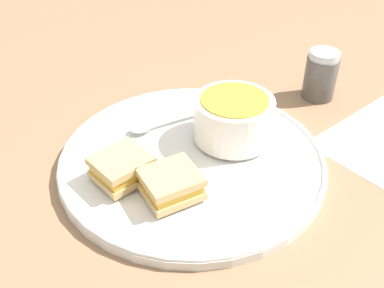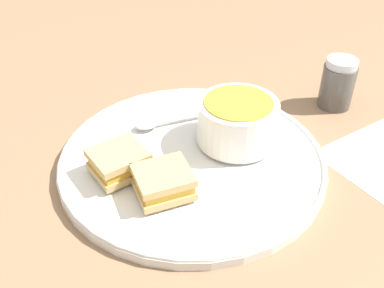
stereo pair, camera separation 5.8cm
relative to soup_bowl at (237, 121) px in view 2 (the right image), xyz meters
name	(u,v)px [view 2 (the right image)]	position (x,y,z in m)	size (l,w,h in m)	color
ground_plane	(192,164)	(0.07, 0.01, -0.05)	(2.40, 2.40, 0.00)	#8E6B4C
plate	(192,159)	(0.07, 0.01, -0.04)	(0.35, 0.35, 0.02)	white
soup_bowl	(237,121)	(0.00, 0.00, 0.00)	(0.11, 0.11, 0.06)	white
spoon	(154,123)	(0.10, -0.07, -0.03)	(0.13, 0.03, 0.01)	silver
sandwich_half_near	(119,162)	(0.17, 0.02, -0.02)	(0.08, 0.08, 0.03)	tan
sandwich_half_far	(163,182)	(0.12, 0.07, -0.02)	(0.07, 0.06, 0.03)	tan
salt_shaker	(338,83)	(-0.19, -0.06, -0.01)	(0.05, 0.05, 0.08)	#4C4742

